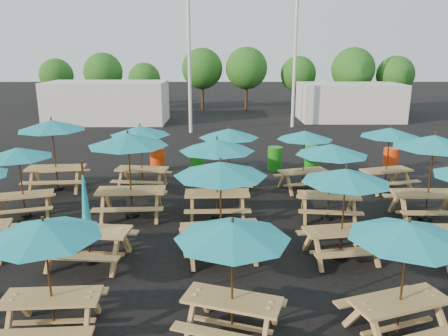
{
  "coord_description": "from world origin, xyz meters",
  "views": [
    {
      "loc": [
        -0.03,
        -12.28,
        4.79
      ],
      "look_at": [
        0.0,
        1.5,
        1.1
      ],
      "focal_mm": 35.0,
      "sensor_mm": 36.0,
      "label": 1
    }
  ],
  "objects_px": {
    "picnic_unit_19": "(390,136)",
    "picnic_unit_10": "(217,150)",
    "picnic_unit_15": "(305,138)",
    "waste_bin_2": "(275,159)",
    "picnic_unit_13": "(346,181)",
    "picnic_unit_3": "(52,129)",
    "picnic_unit_12": "(408,237)",
    "picnic_unit_18": "(434,146)",
    "waste_bin_1": "(197,160)",
    "waste_bin_0": "(157,159)",
    "picnic_unit_7": "(140,134)",
    "waste_bin_3": "(311,158)",
    "picnic_unit_4": "(44,236)",
    "picnic_unit_6": "(128,144)",
    "picnic_unit_8": "(233,237)",
    "picnic_unit_2": "(18,157)",
    "picnic_unit_9": "(221,174)",
    "waste_bin_4": "(390,160)",
    "picnic_unit_14": "(332,154)",
    "picnic_unit_11": "(229,137)",
    "picnic_unit_5": "(87,222)"
  },
  "relations": [
    {
      "from": "picnic_unit_19",
      "to": "picnic_unit_10",
      "type": "bearing_deg",
      "value": -171.21
    },
    {
      "from": "picnic_unit_15",
      "to": "waste_bin_2",
      "type": "xyz_separation_m",
      "value": [
        -0.68,
        2.71,
        -1.38
      ]
    },
    {
      "from": "picnic_unit_13",
      "to": "picnic_unit_3",
      "type": "bearing_deg",
      "value": 139.13
    },
    {
      "from": "picnic_unit_15",
      "to": "waste_bin_2",
      "type": "bearing_deg",
      "value": 88.31
    },
    {
      "from": "picnic_unit_12",
      "to": "picnic_unit_18",
      "type": "height_order",
      "value": "picnic_unit_18"
    },
    {
      "from": "picnic_unit_15",
      "to": "waste_bin_2",
      "type": "relative_size",
      "value": 2.48
    },
    {
      "from": "picnic_unit_19",
      "to": "waste_bin_1",
      "type": "bearing_deg",
      "value": 143.88
    },
    {
      "from": "picnic_unit_13",
      "to": "waste_bin_0",
      "type": "relative_size",
      "value": 2.4
    },
    {
      "from": "picnic_unit_3",
      "to": "picnic_unit_13",
      "type": "relative_size",
      "value": 1.09
    },
    {
      "from": "picnic_unit_7",
      "to": "waste_bin_3",
      "type": "height_order",
      "value": "picnic_unit_7"
    },
    {
      "from": "picnic_unit_12",
      "to": "waste_bin_2",
      "type": "bearing_deg",
      "value": 75.6
    },
    {
      "from": "picnic_unit_4",
      "to": "picnic_unit_10",
      "type": "bearing_deg",
      "value": 59.41
    },
    {
      "from": "picnic_unit_3",
      "to": "picnic_unit_6",
      "type": "bearing_deg",
      "value": -44.25
    },
    {
      "from": "picnic_unit_13",
      "to": "picnic_unit_6",
      "type": "bearing_deg",
      "value": 144.37
    },
    {
      "from": "picnic_unit_18",
      "to": "waste_bin_1",
      "type": "bearing_deg",
      "value": 142.58
    },
    {
      "from": "picnic_unit_8",
      "to": "picnic_unit_18",
      "type": "relative_size",
      "value": 0.96
    },
    {
      "from": "picnic_unit_13",
      "to": "waste_bin_2",
      "type": "distance_m",
      "value": 8.23
    },
    {
      "from": "picnic_unit_15",
      "to": "waste_bin_3",
      "type": "relative_size",
      "value": 2.48
    },
    {
      "from": "picnic_unit_6",
      "to": "picnic_unit_7",
      "type": "relative_size",
      "value": 1.1
    },
    {
      "from": "picnic_unit_8",
      "to": "picnic_unit_12",
      "type": "bearing_deg",
      "value": 17.14
    },
    {
      "from": "picnic_unit_18",
      "to": "waste_bin_1",
      "type": "height_order",
      "value": "picnic_unit_18"
    },
    {
      "from": "picnic_unit_4",
      "to": "picnic_unit_7",
      "type": "bearing_deg",
      "value": 86.03
    },
    {
      "from": "picnic_unit_7",
      "to": "picnic_unit_13",
      "type": "height_order",
      "value": "picnic_unit_7"
    },
    {
      "from": "picnic_unit_2",
      "to": "waste_bin_2",
      "type": "distance_m",
      "value": 9.78
    },
    {
      "from": "picnic_unit_10",
      "to": "picnic_unit_12",
      "type": "distance_m",
      "value": 6.44
    },
    {
      "from": "picnic_unit_9",
      "to": "picnic_unit_10",
      "type": "xyz_separation_m",
      "value": [
        -0.12,
        2.54,
        0.01
      ]
    },
    {
      "from": "picnic_unit_12",
      "to": "picnic_unit_18",
      "type": "distance_m",
      "value": 6.16
    },
    {
      "from": "picnic_unit_8",
      "to": "waste_bin_2",
      "type": "height_order",
      "value": "picnic_unit_8"
    },
    {
      "from": "picnic_unit_8",
      "to": "picnic_unit_9",
      "type": "relative_size",
      "value": 0.98
    },
    {
      "from": "picnic_unit_19",
      "to": "waste_bin_0",
      "type": "height_order",
      "value": "picnic_unit_19"
    },
    {
      "from": "picnic_unit_7",
      "to": "picnic_unit_9",
      "type": "relative_size",
      "value": 0.93
    },
    {
      "from": "picnic_unit_13",
      "to": "waste_bin_1",
      "type": "height_order",
      "value": "picnic_unit_13"
    },
    {
      "from": "waste_bin_0",
      "to": "waste_bin_1",
      "type": "distance_m",
      "value": 1.64
    },
    {
      "from": "picnic_unit_3",
      "to": "waste_bin_1",
      "type": "relative_size",
      "value": 2.61
    },
    {
      "from": "picnic_unit_13",
      "to": "waste_bin_1",
      "type": "relative_size",
      "value": 2.4
    },
    {
      "from": "waste_bin_4",
      "to": "picnic_unit_8",
      "type": "bearing_deg",
      "value": -122.06
    },
    {
      "from": "waste_bin_3",
      "to": "waste_bin_1",
      "type": "bearing_deg",
      "value": -175.89
    },
    {
      "from": "picnic_unit_2",
      "to": "picnic_unit_14",
      "type": "relative_size",
      "value": 1.06
    },
    {
      "from": "picnic_unit_12",
      "to": "picnic_unit_18",
      "type": "xyz_separation_m",
      "value": [
        2.92,
        5.42,
        0.35
      ]
    },
    {
      "from": "picnic_unit_8",
      "to": "picnic_unit_7",
      "type": "bearing_deg",
      "value": 128.1
    },
    {
      "from": "picnic_unit_4",
      "to": "waste_bin_1",
      "type": "distance_m",
      "value": 10.96
    },
    {
      "from": "picnic_unit_15",
      "to": "picnic_unit_11",
      "type": "bearing_deg",
      "value": 168.57
    },
    {
      "from": "picnic_unit_9",
      "to": "waste_bin_2",
      "type": "xyz_separation_m",
      "value": [
        2.21,
        7.98,
        -1.58
      ]
    },
    {
      "from": "picnic_unit_6",
      "to": "picnic_unit_14",
      "type": "distance_m",
      "value": 5.82
    },
    {
      "from": "picnic_unit_5",
      "to": "waste_bin_1",
      "type": "height_order",
      "value": "picnic_unit_5"
    },
    {
      "from": "picnic_unit_8",
      "to": "picnic_unit_12",
      "type": "distance_m",
      "value": 2.85
    },
    {
      "from": "picnic_unit_4",
      "to": "picnic_unit_6",
      "type": "bearing_deg",
      "value": 84.03
    },
    {
      "from": "picnic_unit_6",
      "to": "waste_bin_2",
      "type": "xyz_separation_m",
      "value": [
        4.88,
        5.33,
        -1.73
      ]
    },
    {
      "from": "picnic_unit_10",
      "to": "picnic_unit_19",
      "type": "bearing_deg",
      "value": 22.75
    },
    {
      "from": "picnic_unit_6",
      "to": "picnic_unit_2",
      "type": "bearing_deg",
      "value": 177.38
    }
  ]
}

